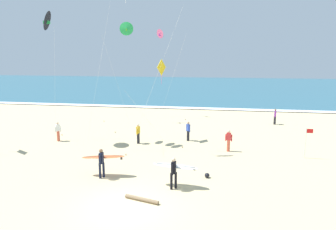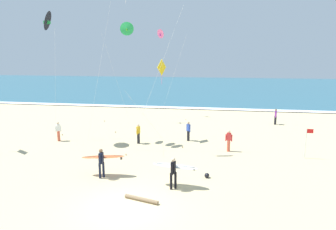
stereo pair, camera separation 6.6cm
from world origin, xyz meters
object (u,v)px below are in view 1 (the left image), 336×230
at_px(kite_delta_charcoal_high, 47,21).
at_px(surfer_trailing, 102,159).
at_px(surfer_lead, 174,168).
at_px(bystander_purple_top, 275,117).
at_px(kite_delta_rose_close, 161,34).
at_px(bystander_white_top, 58,131).
at_px(lifeguard_flag, 306,140).
at_px(beach_ball, 207,175).
at_px(bystander_red_top, 229,140).
at_px(bystander_yellow_top, 138,133).
at_px(kite_delta_emerald_low, 126,29).
at_px(bystander_blue_top, 188,131).
at_px(kite_diamond_golden_distant, 161,70).
at_px(driftwood_log, 142,199).

bearing_deg(kite_delta_charcoal_high, surfer_trailing, -43.23).
xyz_separation_m(surfer_lead, bystander_purple_top, (7.86, 16.41, -0.24)).
height_order(kite_delta_rose_close, bystander_purple_top, kite_delta_rose_close).
height_order(kite_delta_charcoal_high, bystander_white_top, kite_delta_charcoal_high).
bearing_deg(lifeguard_flag, beach_ball, -145.01).
bearing_deg(surfer_lead, kite_delta_charcoal_high, 147.52).
bearing_deg(bystander_red_top, beach_ball, -104.44).
bearing_deg(bystander_red_top, bystander_yellow_top, 173.38).
bearing_deg(beach_ball, bystander_red_top, 75.56).
relative_size(kite_delta_emerald_low, bystander_blue_top, 6.44).
height_order(kite_delta_emerald_low, bystander_white_top, kite_delta_emerald_low).
bearing_deg(kite_delta_emerald_low, surfer_lead, -64.86).
relative_size(bystander_red_top, beach_ball, 5.68).
height_order(kite_diamond_golden_distant, lifeguard_flag, kite_diamond_golden_distant).
bearing_deg(bystander_yellow_top, kite_diamond_golden_distant, 41.52).
height_order(kite_diamond_golden_distant, bystander_yellow_top, kite_diamond_golden_distant).
xyz_separation_m(kite_delta_rose_close, bystander_blue_top, (4.28, -10.34, -8.43)).
height_order(bystander_purple_top, driftwood_log, bystander_purple_top).
bearing_deg(bystander_red_top, driftwood_log, -116.77).
bearing_deg(bystander_yellow_top, kite_delta_charcoal_high, -174.39).
xyz_separation_m(kite_delta_charcoal_high, bystander_white_top, (0.13, 0.24, -8.59)).
bearing_deg(kite_delta_rose_close, kite_delta_charcoal_high, -116.69).
relative_size(kite_delta_emerald_low, bystander_red_top, 6.44).
height_order(bystander_white_top, bystander_blue_top, same).
height_order(bystander_white_top, lifeguard_flag, lifeguard_flag).
relative_size(surfer_lead, kite_delta_emerald_low, 0.24).
distance_m(bystander_white_top, bystander_red_top, 13.59).
bearing_deg(bystander_purple_top, driftwood_log, -116.75).
relative_size(kite_delta_emerald_low, lifeguard_flag, 4.88).
relative_size(surfer_lead, bystander_purple_top, 1.55).
distance_m(bystander_yellow_top, beach_ball, 8.24).
distance_m(surfer_trailing, bystander_purple_top, 19.81).
xyz_separation_m(kite_delta_rose_close, driftwood_log, (3.18, -21.07, -9.15)).
distance_m(bystander_red_top, bystander_purple_top, 10.88).
bearing_deg(bystander_white_top, bystander_blue_top, 10.21).
bearing_deg(lifeguard_flag, surfer_lead, -143.10).
xyz_separation_m(surfer_lead, kite_delta_charcoal_high, (-10.75, 6.84, 8.35)).
bearing_deg(bystander_purple_top, kite_delta_emerald_low, -176.29).
xyz_separation_m(surfer_trailing, kite_delta_rose_close, (-0.23, 18.56, 8.19)).
bearing_deg(bystander_yellow_top, bystander_purple_top, 36.87).
bearing_deg(bystander_blue_top, surfer_lead, -88.69).
height_order(kite_delta_emerald_low, bystander_yellow_top, kite_delta_emerald_low).
bearing_deg(kite_diamond_golden_distant, bystander_red_top, -22.03).
distance_m(kite_delta_rose_close, driftwood_log, 23.19).
bearing_deg(kite_delta_rose_close, bystander_blue_top, -67.48).
xyz_separation_m(bystander_white_top, bystander_red_top, (13.59, -0.39, 0.00)).
bearing_deg(lifeguard_flag, bystander_yellow_top, 173.14).
bearing_deg(bystander_yellow_top, kite_delta_emerald_low, 112.17).
bearing_deg(kite_delta_charcoal_high, driftwood_log, -42.39).
bearing_deg(surfer_trailing, bystander_blue_top, 63.76).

